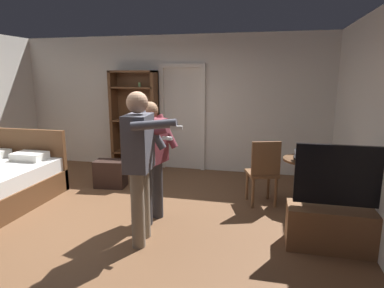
{
  "coord_description": "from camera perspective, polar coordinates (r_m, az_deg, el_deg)",
  "views": [
    {
      "loc": [
        1.97,
        -3.74,
        1.91
      ],
      "look_at": [
        1.03,
        0.23,
        1.04
      ],
      "focal_mm": 30.45,
      "sensor_mm": 36.0,
      "label": 1
    }
  ],
  "objects": [
    {
      "name": "person_blue_shirt",
      "position": [
        3.66,
        -9.09,
        -2.37
      ],
      "size": [
        0.71,
        0.59,
        1.74
      ],
      "color": "gray",
      "rests_on": "ground_plane"
    },
    {
      "name": "side_table",
      "position": [
        5.14,
        19.36,
        -4.87
      ],
      "size": [
        0.69,
        0.69,
        0.7
      ],
      "color": "brown",
      "rests_on": "ground_plane"
    },
    {
      "name": "bookshelf",
      "position": [
        6.77,
        -9.95,
        4.75
      ],
      "size": [
        0.95,
        0.32,
        2.0
      ],
      "color": "brown",
      "rests_on": "ground_plane"
    },
    {
      "name": "bottle_on_table",
      "position": [
        5.01,
        21.3,
        -1.67
      ],
      "size": [
        0.06,
        0.06,
        0.23
      ],
      "color": "#2C4614",
      "rests_on": "side_table"
    },
    {
      "name": "person_striped_shirt",
      "position": [
        4.21,
        -7.13,
        -1.7
      ],
      "size": [
        0.59,
        0.73,
        1.59
      ],
      "color": "#333338",
      "rests_on": "ground_plane"
    },
    {
      "name": "suitcase_dark",
      "position": [
        5.83,
        -14.09,
        -5.05
      ],
      "size": [
        0.55,
        0.38,
        0.47
      ],
      "primitive_type": "cube",
      "rotation": [
        0.0,
        0.0,
        0.12
      ],
      "color": "black",
      "rests_on": "ground_plane"
    },
    {
      "name": "ground_plane",
      "position": [
        4.64,
        -13.54,
        -12.68
      ],
      "size": [
        6.93,
        6.93,
        0.0
      ],
      "primitive_type": "plane",
      "color": "brown"
    },
    {
      "name": "wooden_chair",
      "position": [
        4.9,
        12.4,
        -4.48
      ],
      "size": [
        0.53,
        0.53,
        0.99
      ],
      "color": "brown",
      "rests_on": "ground_plane"
    },
    {
      "name": "doorway_frame",
      "position": [
        6.57,
        -1.67,
        6.01
      ],
      "size": [
        0.93,
        0.08,
        2.13
      ],
      "color": "white",
      "rests_on": "ground_plane"
    },
    {
      "name": "wall_back",
      "position": [
        6.72,
        -3.87,
        7.12
      ],
      "size": [
        6.54,
        0.12,
        2.68
      ],
      "primitive_type": "cube",
      "color": "silver",
      "rests_on": "ground_plane"
    },
    {
      "name": "tv_flatscreen",
      "position": [
        4.04,
        25.3,
        -12.18
      ],
      "size": [
        1.24,
        0.4,
        1.19
      ],
      "color": "brown",
      "rests_on": "ground_plane"
    },
    {
      "name": "laptop",
      "position": [
        5.03,
        19.27,
        -1.99
      ],
      "size": [
        0.33,
        0.34,
        0.15
      ],
      "color": "black",
      "rests_on": "side_table"
    }
  ]
}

